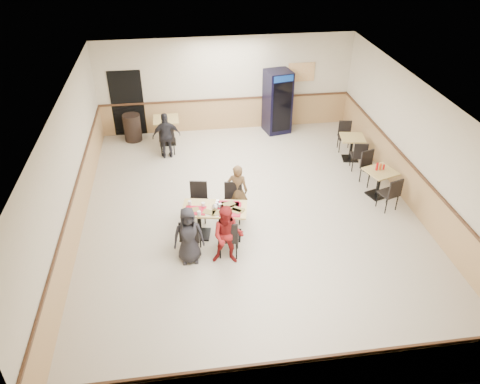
{
  "coord_description": "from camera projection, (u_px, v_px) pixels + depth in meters",
  "views": [
    {
      "loc": [
        -1.54,
        -9.08,
        6.65
      ],
      "look_at": [
        -0.33,
        -0.5,
        1.03
      ],
      "focal_mm": 35.0,
      "sensor_mm": 36.0,
      "label": 1
    }
  ],
  "objects": [
    {
      "name": "side_table_far_chair_south",
      "position": [
        358.0,
        155.0,
        13.0
      ],
      "size": [
        0.48,
        0.48,
        0.9
      ],
      "primitive_type": null,
      "rotation": [
        0.0,
        0.0,
        2.97
      ],
      "color": "black",
      "rests_on": "ground"
    },
    {
      "name": "diner_woman_right",
      "position": [
        228.0,
        236.0,
        9.58
      ],
      "size": [
        0.76,
        0.64,
        1.37
      ],
      "primitive_type": "imported",
      "rotation": [
        0.0,
        0.0,
        -0.2
      ],
      "color": "maroon",
      "rests_on": "ground"
    },
    {
      "name": "main_chairs",
      "position": [
        213.0,
        218.0,
        10.43
      ],
      "size": [
        1.55,
        1.87,
        0.96
      ],
      "rotation": [
        0.0,
        0.0,
        -0.19
      ],
      "color": "black",
      "rests_on": "ground"
    },
    {
      "name": "diner_woman_left",
      "position": [
        189.0,
        236.0,
        9.63
      ],
      "size": [
        0.65,
        0.43,
        1.31
      ],
      "primitive_type": "imported",
      "rotation": [
        0.0,
        0.0,
        0.03
      ],
      "color": "black",
      "rests_on": "ground"
    },
    {
      "name": "pepsi_cooler",
      "position": [
        277.0,
        102.0,
        14.8
      ],
      "size": [
        0.89,
        0.89,
        2.0
      ],
      "rotation": [
        0.0,
        0.0,
        0.2
      ],
      "color": "black",
      "rests_on": "ground"
    },
    {
      "name": "ground",
      "position": [
        251.0,
        216.0,
        11.34
      ],
      "size": [
        10.0,
        10.0,
        0.0
      ],
      "primitive_type": "plane",
      "color": "beige",
      "rests_on": "ground"
    },
    {
      "name": "side_table_near_chair_south",
      "position": [
        389.0,
        192.0,
        11.35
      ],
      "size": [
        0.54,
        0.54,
        0.93
      ],
      "primitive_type": null,
      "rotation": [
        0.0,
        0.0,
        3.46
      ],
      "color": "black",
      "rests_on": "ground"
    },
    {
      "name": "diner_man_opposite",
      "position": [
        237.0,
        191.0,
        11.02
      ],
      "size": [
        0.57,
        0.46,
        1.36
      ],
      "primitive_type": "imported",
      "rotation": [
        0.0,
        0.0,
        2.85
      ],
      "color": "brown",
      "rests_on": "ground"
    },
    {
      "name": "main_table",
      "position": [
        215.0,
        217.0,
        10.41
      ],
      "size": [
        1.53,
        0.97,
        0.76
      ],
      "rotation": [
        0.0,
        0.0,
        -0.19
      ],
      "color": "black",
      "rests_on": "ground"
    },
    {
      "name": "trash_bin",
      "position": [
        132.0,
        128.0,
        14.54
      ],
      "size": [
        0.54,
        0.54,
        0.85
      ],
      "primitive_type": "cylinder",
      "color": "black",
      "rests_on": "ground"
    },
    {
      "name": "side_table_near_chair_north",
      "position": [
        371.0,
        168.0,
        12.33
      ],
      "size": [
        0.54,
        0.54,
        0.93
      ],
      "primitive_type": null,
      "rotation": [
        0.0,
        0.0,
        0.31
      ],
      "color": "black",
      "rests_on": "ground"
    },
    {
      "name": "room_shell",
      "position": [
        298.0,
        142.0,
        13.35
      ],
      "size": [
        10.0,
        10.0,
        10.0
      ],
      "color": "silver",
      "rests_on": "ground"
    },
    {
      "name": "tabletop_clutter",
      "position": [
        217.0,
        208.0,
        10.23
      ],
      "size": [
        1.34,
        0.69,
        0.12
      ],
      "rotation": [
        0.0,
        0.0,
        -0.19
      ],
      "color": "#B10B21",
      "rests_on": "main_table"
    },
    {
      "name": "back_table_chair_lone",
      "position": [
        167.0,
        137.0,
        13.78
      ],
      "size": [
        0.48,
        0.48,
        1.03
      ],
      "primitive_type": null,
      "rotation": [
        0.0,
        0.0,
        3.16
      ],
      "color": "black",
      "rests_on": "ground"
    },
    {
      "name": "side_table_far",
      "position": [
        352.0,
        145.0,
        13.46
      ],
      "size": [
        0.77,
        0.77,
        0.71
      ],
      "rotation": [
        0.0,
        0.0,
        -0.17
      ],
      "color": "black",
      "rests_on": "ground"
    },
    {
      "name": "back_table",
      "position": [
        167.0,
        127.0,
        14.31
      ],
      "size": [
        0.77,
        0.77,
        0.81
      ],
      "rotation": [
        0.0,
        0.0,
        0.01
      ],
      "color": "black",
      "rests_on": "ground"
    },
    {
      "name": "side_table_near",
      "position": [
        379.0,
        179.0,
        11.83
      ],
      "size": [
        0.86,
        0.86,
        0.73
      ],
      "rotation": [
        0.0,
        0.0,
        0.31
      ],
      "color": "black",
      "rests_on": "ground"
    },
    {
      "name": "side_table_far_chair_north",
      "position": [
        345.0,
        137.0,
        13.95
      ],
      "size": [
        0.48,
        0.48,
        0.9
      ],
      "primitive_type": null,
      "rotation": [
        0.0,
        0.0,
        -0.17
      ],
      "color": "black",
      "rests_on": "ground"
    },
    {
      "name": "condiment_caddy",
      "position": [
        380.0,
        167.0,
        11.69
      ],
      "size": [
        0.23,
        0.06,
        0.2
      ],
      "color": "red",
      "rests_on": "side_table_near"
    },
    {
      "name": "lone_diner",
      "position": [
        166.0,
        136.0,
        13.46
      ],
      "size": [
        0.84,
        0.42,
        1.38
      ],
      "primitive_type": "imported",
      "rotation": [
        0.0,
        0.0,
        3.25
      ],
      "color": "black",
      "rests_on": "ground"
    }
  ]
}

